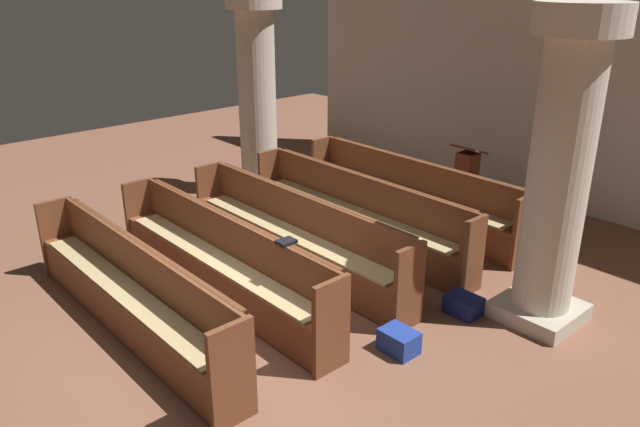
{
  "coord_description": "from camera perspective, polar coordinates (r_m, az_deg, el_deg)",
  "views": [
    {
      "loc": [
        4.85,
        -3.1,
        3.58
      ],
      "look_at": [
        -0.45,
        1.67,
        0.75
      ],
      "focal_mm": 34.47,
      "sensor_mm": 36.0,
      "label": 1
    }
  ],
  "objects": [
    {
      "name": "kneeler_box_blue",
      "position": [
        6.34,
        7.33,
        -11.68
      ],
      "size": [
        0.37,
        0.28,
        0.24
      ],
      "primitive_type": "cube",
      "color": "navy",
      "rests_on": "ground"
    },
    {
      "name": "pillar_aisle_side",
      "position": [
        6.63,
        21.37,
        3.94
      ],
      "size": [
        0.9,
        0.9,
        3.32
      ],
      "color": "#B6AD9A",
      "rests_on": "ground"
    },
    {
      "name": "ground_plane",
      "position": [
        6.78,
        -8.15,
        -10.47
      ],
      "size": [
        19.2,
        19.2,
        0.0
      ],
      "primitive_type": "plane",
      "color": "brown"
    },
    {
      "name": "pillar_far_side",
      "position": [
        10.3,
        -5.87,
        11.19
      ],
      "size": [
        0.9,
        0.9,
        3.32
      ],
      "color": "#B6AD9A",
      "rests_on": "ground"
    },
    {
      "name": "pew_row_2",
      "position": [
        7.75,
        -2.41,
        -1.67
      ],
      "size": [
        3.87,
        0.47,
        0.97
      ],
      "color": "brown",
      "rests_on": "ground"
    },
    {
      "name": "pew_row_4",
      "position": [
        6.7,
        -17.3,
        -6.65
      ],
      "size": [
        3.87,
        0.46,
        0.97
      ],
      "color": "brown",
      "rests_on": "ground"
    },
    {
      "name": "lectern",
      "position": [
        9.96,
        13.37,
        2.75
      ],
      "size": [
        0.48,
        0.45,
        1.08
      ],
      "color": "#562B1A",
      "rests_on": "ground"
    },
    {
      "name": "kneeler_box_navy",
      "position": [
        7.11,
        13.18,
        -8.27
      ],
      "size": [
        0.37,
        0.3,
        0.21
      ],
      "primitive_type": "cube",
      "color": "navy",
      "rests_on": "ground"
    },
    {
      "name": "hymn_book",
      "position": [
        6.32,
        -3.15,
        -2.63
      ],
      "size": [
        0.15,
        0.19,
        0.04
      ],
      "primitive_type": "cube",
      "color": "black",
      "rests_on": "pew_row_3"
    },
    {
      "name": "pew_row_0",
      "position": [
        9.22,
        8.29,
        2.01
      ],
      "size": [
        3.87,
        0.46,
        0.97
      ],
      "color": "brown",
      "rests_on": "ground"
    },
    {
      "name": "back_wall",
      "position": [
        10.47,
        20.5,
        13.03
      ],
      "size": [
        10.0,
        0.16,
        4.5
      ],
      "primitive_type": "cube",
      "color": "beige",
      "rests_on": "ground"
    },
    {
      "name": "pew_row_3",
      "position": [
        7.16,
        -9.29,
        -4.01
      ],
      "size": [
        3.87,
        0.46,
        0.97
      ],
      "color": "brown",
      "rests_on": "ground"
    },
    {
      "name": "pew_row_1",
      "position": [
        8.45,
        3.41,
        0.33
      ],
      "size": [
        3.87,
        0.46,
        0.97
      ],
      "color": "brown",
      "rests_on": "ground"
    }
  ]
}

